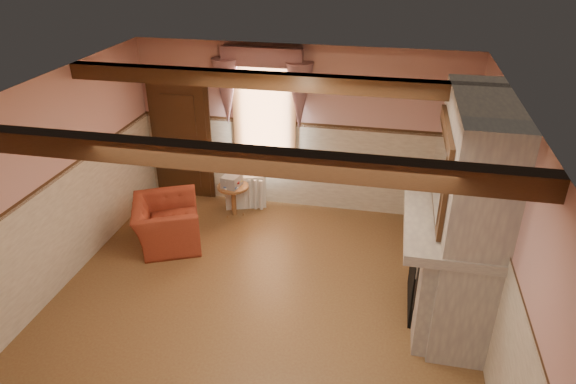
% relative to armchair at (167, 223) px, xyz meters
% --- Properties ---
extents(floor, '(5.50, 6.00, 0.01)m').
position_rel_armchair_xyz_m(floor, '(1.76, -1.33, -0.36)').
color(floor, brown).
rests_on(floor, ground).
extents(ceiling, '(5.50, 6.00, 0.01)m').
position_rel_armchair_xyz_m(ceiling, '(1.76, -1.33, 2.44)').
color(ceiling, silver).
rests_on(ceiling, wall_back).
extents(wall_back, '(5.50, 0.02, 2.80)m').
position_rel_armchair_xyz_m(wall_back, '(1.76, 1.67, 1.04)').
color(wall_back, '#CD958E').
rests_on(wall_back, floor).
extents(wall_left, '(0.02, 6.00, 2.80)m').
position_rel_armchair_xyz_m(wall_left, '(-0.99, -1.33, 1.04)').
color(wall_left, '#CD958E').
rests_on(wall_left, floor).
extents(wall_right, '(0.02, 6.00, 2.80)m').
position_rel_armchair_xyz_m(wall_right, '(4.51, -1.33, 1.04)').
color(wall_right, '#CD958E').
rests_on(wall_right, floor).
extents(wainscot, '(5.50, 6.00, 1.50)m').
position_rel_armchair_xyz_m(wainscot, '(1.76, -1.33, 0.39)').
color(wainscot, beige).
rests_on(wainscot, floor).
extents(chair_rail, '(5.50, 6.00, 0.08)m').
position_rel_armchair_xyz_m(chair_rail, '(1.76, -1.33, 1.14)').
color(chair_rail, black).
rests_on(chair_rail, wainscot).
extents(firebox, '(0.20, 0.95, 0.90)m').
position_rel_armchair_xyz_m(firebox, '(3.76, -0.73, 0.09)').
color(firebox, black).
rests_on(firebox, floor).
extents(armchair, '(1.32, 1.39, 0.71)m').
position_rel_armchair_xyz_m(armchair, '(0.00, 0.00, 0.00)').
color(armchair, maroon).
rests_on(armchair, floor).
extents(side_table, '(0.53, 0.53, 0.55)m').
position_rel_armchair_xyz_m(side_table, '(0.74, 1.07, -0.08)').
color(side_table, brown).
rests_on(side_table, floor).
extents(book_stack, '(0.31, 0.36, 0.20)m').
position_rel_armchair_xyz_m(book_stack, '(0.73, 1.04, 0.29)').
color(book_stack, '#B7AD8C').
rests_on(book_stack, side_table).
extents(radiator, '(0.72, 0.40, 0.60)m').
position_rel_armchair_xyz_m(radiator, '(0.86, 1.37, -0.06)').
color(radiator, silver).
rests_on(radiator, floor).
extents(bowl, '(0.31, 0.31, 0.08)m').
position_rel_armchair_xyz_m(bowl, '(4.01, -0.51, 1.10)').
color(bowl, brown).
rests_on(bowl, mantel).
extents(mantel_clock, '(0.14, 0.24, 0.20)m').
position_rel_armchair_xyz_m(mantel_clock, '(4.01, -0.22, 1.16)').
color(mantel_clock, '#301C0D').
rests_on(mantel_clock, mantel).
extents(oil_lamp, '(0.11, 0.11, 0.28)m').
position_rel_armchair_xyz_m(oil_lamp, '(4.01, -0.29, 1.20)').
color(oil_lamp, '#C68338').
rests_on(oil_lamp, mantel).
extents(candle_red, '(0.06, 0.06, 0.16)m').
position_rel_armchair_xyz_m(candle_red, '(4.01, -1.17, 1.14)').
color(candle_red, '#AC2315').
rests_on(candle_red, mantel).
extents(jar_yellow, '(0.06, 0.06, 0.12)m').
position_rel_armchair_xyz_m(jar_yellow, '(4.01, -0.96, 1.12)').
color(jar_yellow, yellow).
rests_on(jar_yellow, mantel).
extents(fireplace, '(0.85, 2.00, 2.80)m').
position_rel_armchair_xyz_m(fireplace, '(4.19, -0.73, 1.04)').
color(fireplace, gray).
rests_on(fireplace, floor).
extents(mantel, '(1.05, 2.05, 0.12)m').
position_rel_armchair_xyz_m(mantel, '(4.01, -0.73, 1.00)').
color(mantel, gray).
rests_on(mantel, fireplace).
extents(overmantel_mirror, '(0.06, 1.44, 1.04)m').
position_rel_armchair_xyz_m(overmantel_mirror, '(3.82, -0.73, 1.61)').
color(overmantel_mirror, silver).
rests_on(overmantel_mirror, fireplace).
extents(door, '(1.10, 0.10, 2.10)m').
position_rel_armchair_xyz_m(door, '(-0.34, 1.61, 0.69)').
color(door, black).
rests_on(door, floor).
extents(window, '(1.06, 0.08, 2.02)m').
position_rel_armchair_xyz_m(window, '(1.16, 1.64, 1.29)').
color(window, white).
rests_on(window, wall_back).
extents(window_drapes, '(1.30, 0.14, 1.40)m').
position_rel_armchair_xyz_m(window_drapes, '(1.16, 1.55, 1.89)').
color(window_drapes, gray).
rests_on(window_drapes, wall_back).
extents(ceiling_beam_front, '(5.50, 0.18, 0.20)m').
position_rel_armchair_xyz_m(ceiling_beam_front, '(1.76, -2.53, 2.34)').
color(ceiling_beam_front, black).
rests_on(ceiling_beam_front, ceiling).
extents(ceiling_beam_back, '(5.50, 0.18, 0.20)m').
position_rel_armchair_xyz_m(ceiling_beam_back, '(1.76, -0.13, 2.34)').
color(ceiling_beam_back, black).
rests_on(ceiling_beam_back, ceiling).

